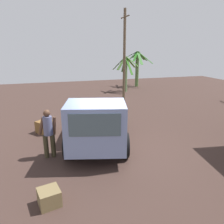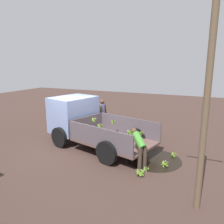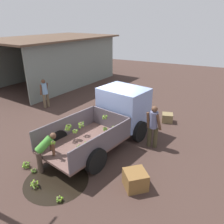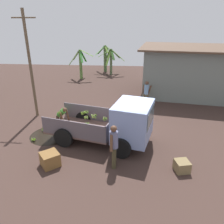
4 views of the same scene
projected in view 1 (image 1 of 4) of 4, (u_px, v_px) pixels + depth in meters
name	position (u px, v px, depth m)	size (l,w,h in m)	color
ground	(113.00, 152.00, 8.22)	(36.00, 36.00, 0.00)	#3E2C26
mud_patch_0	(92.00, 122.00, 11.49)	(2.04, 2.04, 0.01)	black
cargo_truck	(96.00, 126.00, 7.77)	(5.05, 3.10, 2.05)	brown
utility_pole	(124.00, 60.00, 12.76)	(1.27, 0.15, 5.84)	brown
banana_palm_0	(126.00, 73.00, 18.82)	(2.11, 2.11, 3.03)	#638150
banana_palm_2	(137.00, 68.00, 21.28)	(2.63, 2.34, 3.39)	#50703A
person_foreground_visitor	(48.00, 131.00, 7.59)	(0.34, 0.65, 1.76)	#3D3722
person_worker_loading	(107.00, 109.00, 11.10)	(0.76, 0.73, 1.30)	#43342A
banana_bunch_on_ground_0	(98.00, 116.00, 12.01)	(0.26, 0.26, 0.24)	brown
banana_bunch_on_ground_1	(118.00, 118.00, 11.72)	(0.28, 0.28, 0.21)	#4D4632
banana_bunch_on_ground_2	(79.00, 118.00, 11.88)	(0.21, 0.21, 0.16)	brown
banana_bunch_on_ground_3	(110.00, 119.00, 11.69)	(0.21, 0.20, 0.14)	#47402E
wooden_crate_0	(45.00, 127.00, 10.02)	(0.65, 0.65, 0.55)	brown
wooden_crate_1	(49.00, 197.00, 5.42)	(0.51, 0.51, 0.43)	olive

